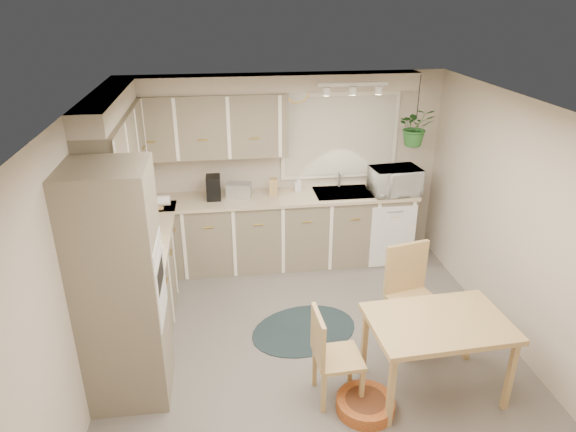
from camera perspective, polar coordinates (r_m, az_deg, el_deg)
The scene contains 35 objects.
floor at distance 5.33m, azimuth 2.67°, elevation -14.31°, with size 4.20×4.20×0.00m, color #605A54.
ceiling at distance 4.29m, azimuth 3.28°, elevation 11.87°, with size 4.20×4.20×0.00m, color white.
wall_back at distance 6.61m, azimuth -0.36°, elevation 5.35°, with size 4.00×0.04×2.40m, color #BFB19E.
wall_front at distance 3.01m, azimuth 10.68°, elevation -20.47°, with size 4.00×0.04×2.40m, color #BFB19E.
wall_left at distance 4.77m, azimuth -21.47°, elevation -3.90°, with size 0.04×4.20×2.40m, color #BFB19E.
wall_right at distance 5.40m, azimuth 24.31°, elevation -1.16°, with size 0.04×4.20×2.40m, color #BFB19E.
base_cab_left at distance 5.81m, azimuth -15.69°, elevation -6.40°, with size 0.60×1.85×0.90m, color gray.
base_cab_back at distance 6.59m, azimuth -1.73°, elevation -1.74°, with size 3.60×0.60×0.90m, color gray.
counter_left at distance 5.60m, azimuth -16.11°, elevation -2.22°, with size 0.64×1.89×0.04m, color #C3B68E.
counter_back at distance 6.39m, azimuth -1.78°, elevation 2.03°, with size 3.64×0.64×0.04m, color #C3B68E.
oven_stack at distance 4.45m, azimuth -18.11°, elevation -7.67°, with size 0.65×0.65×2.10m, color gray.
wall_oven_face at distance 4.39m, azimuth -13.98°, elevation -7.53°, with size 0.02×0.56×0.58m, color white.
upper_cab_left at distance 5.42m, azimuth -18.44°, elevation 6.93°, with size 0.35×2.00×0.75m, color gray.
upper_cab_back at distance 6.22m, azimuth -9.47°, elevation 9.86°, with size 2.00×0.35×0.75m, color gray.
soffit_left at distance 5.32m, azimuth -19.37°, elevation 11.80°, with size 0.30×2.00×0.20m, color #BFB19E.
soffit_back at distance 6.18m, azimuth -2.10°, elevation 14.56°, with size 3.60×0.30×0.20m, color #BFB19E.
cooktop at distance 5.08m, azimuth -16.83°, elevation -4.77°, with size 0.52×0.58×0.02m, color white.
range_hood at distance 4.89m, azimuth -17.68°, elevation -0.07°, with size 0.40×0.60×0.14m, color white.
window_blinds at distance 6.59m, azimuth 5.78°, elevation 8.81°, with size 1.40×0.02×1.00m, color silver.
window_frame at distance 6.60m, azimuth 5.76°, elevation 8.83°, with size 1.50×0.02×1.10m, color white.
sink at distance 6.56m, azimuth 6.07°, elevation 2.28°, with size 0.70×0.48×0.10m, color #A3A5AA.
dishwasher_front at distance 6.64m, azimuth 11.56°, elevation -2.29°, with size 0.58×0.01×0.83m, color white.
track_light_bar at distance 5.95m, azimuth 7.24°, elevation 14.33°, with size 0.80×0.04×0.04m, color white.
wall_clock at distance 6.36m, azimuth 1.03°, elevation 13.74°, with size 0.30×0.30×0.03m, color gold.
dining_table at distance 4.80m, azimuth 15.94°, elevation -14.71°, with size 1.17×0.78×0.73m, color tan.
chair_left at distance 4.54m, azimuth 5.64°, elevation -15.16°, with size 0.41×0.41×0.87m, color tan.
chair_back at distance 5.22m, azimuth 14.02°, elevation -9.04°, with size 0.48×0.48×1.03m, color tan.
braided_rug at distance 5.54m, azimuth 1.80°, elevation -12.54°, with size 1.14×0.85×0.01m, color black.
pet_bed at distance 4.69m, azimuth 8.58°, elevation -20.02°, with size 0.50×0.50×0.11m, color #BD6A25.
microwave at distance 6.56m, azimuth 11.81°, elevation 4.17°, with size 0.60×0.33×0.41m, color white.
soap_bottle at distance 6.56m, azimuth 1.13°, elevation 3.20°, with size 0.08×0.19×0.09m, color white.
hanging_plant at distance 6.46m, azimuth 13.96°, elevation 9.15°, with size 0.42×0.47×0.36m, color #276026.
coffee_maker at distance 6.32m, azimuth -8.28°, elevation 3.15°, with size 0.17×0.21×0.30m, color black.
toaster at distance 6.36m, azimuth -5.48°, elevation 2.86°, with size 0.30×0.17×0.18m, color #A3A5AA.
knife_block at distance 6.41m, azimuth -1.63°, elevation 3.29°, with size 0.10×0.10×0.21m, color tan.
Camera 1 is at (-0.80, -4.13, 3.27)m, focal length 32.00 mm.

